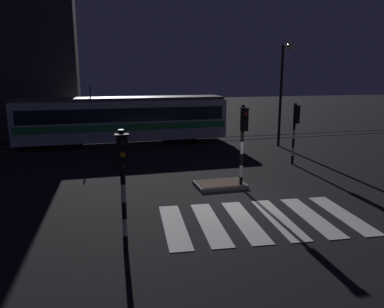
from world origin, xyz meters
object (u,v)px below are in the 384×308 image
at_px(tram, 124,119).
at_px(street_lamp_trackside_right, 283,82).
at_px(traffic_light_median_centre, 243,135).
at_px(traffic_light_corner_near_left, 123,174).
at_px(traffic_light_corner_far_right, 295,125).

bearing_deg(tram, street_lamp_trackside_right, -20.85).
distance_m(street_lamp_trackside_right, tram, 11.05).
relative_size(street_lamp_trackside_right, tram, 0.47).
bearing_deg(traffic_light_median_centre, traffic_light_corner_near_left, -139.33).
bearing_deg(street_lamp_trackside_right, traffic_light_corner_near_left, -132.37).
xyz_separation_m(traffic_light_median_centre, traffic_light_corner_far_right, (4.41, 3.34, -0.18)).
relative_size(traffic_light_corner_far_right, tram, 0.23).
relative_size(traffic_light_corner_near_left, street_lamp_trackside_right, 0.51).
xyz_separation_m(traffic_light_median_centre, tram, (-3.90, 11.82, -0.61)).
height_order(traffic_light_corner_far_right, tram, tram).
bearing_deg(street_lamp_trackside_right, traffic_light_median_centre, -127.53).
height_order(traffic_light_median_centre, street_lamp_trackside_right, street_lamp_trackside_right).
distance_m(traffic_light_median_centre, street_lamp_trackside_right, 10.27).
xyz_separation_m(traffic_light_corner_far_right, tram, (-8.31, 8.48, -0.44)).
height_order(traffic_light_median_centre, traffic_light_corner_far_right, traffic_light_median_centre).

